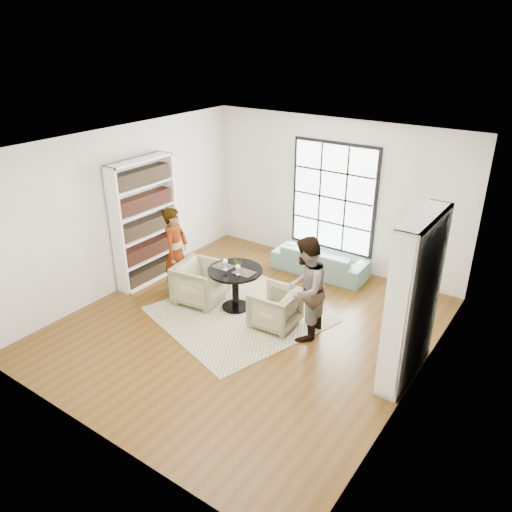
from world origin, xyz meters
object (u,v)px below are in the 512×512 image
Objects in this scene: person_left at (176,252)px; wine_glass_right at (238,267)px; armchair_right at (275,308)px; flower_centerpiece at (238,264)px; person_right at (305,289)px; pedestal_table at (235,280)px; armchair_left at (201,283)px; wine_glass_left at (225,262)px; sofa at (320,261)px.

wine_glass_right is (1.37, 0.03, 0.05)m from person_left.
armchair_right is 3.88× the size of flower_centerpiece.
person_left is 2.63m from person_right.
pedestal_table is at bearing -110.96° from flower_centerpiece.
pedestal_table reaches higher than armchair_left.
wine_glass_left is 1.09× the size of flower_centerpiece.
pedestal_table is 5.07× the size of flower_centerpiece.
person_left is at bearing 49.63° from sofa.
armchair_right is 3.91× the size of wine_glass_right.
person_left reaches higher than armchair_right.
armchair_right is 0.91m from wine_glass_right.
flower_centerpiece is (1.24, 0.23, 0.01)m from person_left.
wine_glass_right is at bearing -96.10° from armchair_left.
wine_glass_left reaches higher than pedestal_table.
person_right is 1.56m from wine_glass_left.
wine_glass_left reaches higher than armchair_right.
person_right is 1.40m from flower_centerpiece.
pedestal_table is at bearing 72.86° from sofa.
flower_centerpiece is (0.69, 0.23, 0.48)m from armchair_left.
person_right reaches higher than pedestal_table.
pedestal_table is 0.56× the size of person_right.
sofa is 2.16m from flower_centerpiece.
wine_glass_right is (-0.41, -2.20, 0.61)m from sofa.
flower_centerpiece is at bearing 73.05° from sofa.
sofa is 1.11× the size of person_right.
person_left is at bearing -176.75° from wine_glass_left.
sofa is 2.60× the size of armchair_right.
armchair_left is 4.02× the size of wine_glass_left.
person_left is at bearing -90.96° from armchair_right.
pedestal_table is 0.39m from wine_glass_left.
flower_centerpiece is (-0.85, 0.14, 0.52)m from armchair_right.
armchair_left is 2.14m from person_right.
sofa is 2.37m from wine_glass_left.
armchair_right is at bearing -103.28° from person_left.
armchair_left is 0.49× the size of person_left.
wine_glass_right is (0.82, 0.03, 0.52)m from armchair_left.
sofa is 2.31× the size of armchair_left.
sofa is at bearing -37.25° from armchair_left.
sofa is 2.38m from person_right.
person_left is (-0.55, 0.00, 0.46)m from armchair_left.
person_right reaches higher than sofa.
wine_glass_right is at bearing -39.30° from pedestal_table.
sofa is 2.91m from person_left.
wine_glass_right reaches higher than armchair_left.
sofa is at bearing 79.45° from wine_glass_right.
person_left reaches higher than armchair_left.
pedestal_table is 1.31× the size of armchair_right.
person_right reaches higher than armchair_left.
flower_centerpiece reaches higher than sofa.
armchair_right is 3.57× the size of wine_glass_left.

